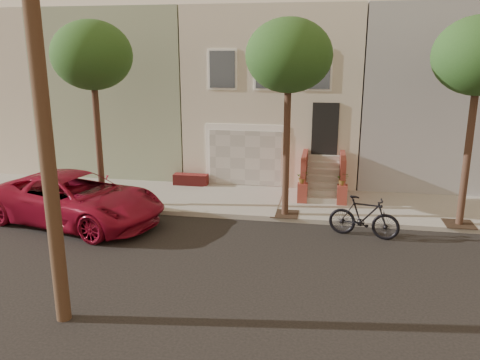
# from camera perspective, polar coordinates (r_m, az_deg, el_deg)

# --- Properties ---
(ground) EXTENTS (90.00, 90.00, 0.00)m
(ground) POSITION_cam_1_polar(r_m,az_deg,el_deg) (12.82, -0.78, -10.02)
(ground) COLOR black
(ground) RESTS_ON ground
(sidewalk) EXTENTS (40.00, 3.70, 0.15)m
(sidewalk) POSITION_cam_1_polar(r_m,az_deg,el_deg) (17.73, 2.50, -2.58)
(sidewalk) COLOR gray
(sidewalk) RESTS_ON ground
(house_row) EXTENTS (33.10, 11.70, 7.00)m
(house_row) POSITION_cam_1_polar(r_m,az_deg,el_deg) (22.78, 4.61, 10.45)
(house_row) COLOR beige
(house_row) RESTS_ON sidewalk
(tree_left) EXTENTS (2.70, 2.57, 6.30)m
(tree_left) POSITION_cam_1_polar(r_m,az_deg,el_deg) (17.15, -17.10, 13.79)
(tree_left) COLOR #2D2116
(tree_left) RESTS_ON sidewalk
(tree_mid) EXTENTS (2.70, 2.57, 6.30)m
(tree_mid) POSITION_cam_1_polar(r_m,az_deg,el_deg) (15.36, 5.79, 14.30)
(tree_mid) COLOR #2D2116
(tree_mid) RESTS_ON sidewalk
(tree_right) EXTENTS (2.70, 2.57, 6.30)m
(tree_right) POSITION_cam_1_polar(r_m,az_deg,el_deg) (15.90, 26.49, 12.87)
(tree_right) COLOR #2D2116
(tree_right) RESTS_ON sidewalk
(pickup_truck) EXTENTS (6.40, 4.08, 1.64)m
(pickup_truck) POSITION_cam_1_polar(r_m,az_deg,el_deg) (16.43, -18.86, -2.10)
(pickup_truck) COLOR maroon
(pickup_truck) RESTS_ON ground
(motorcycle) EXTENTS (2.18, 1.04, 1.26)m
(motorcycle) POSITION_cam_1_polar(r_m,az_deg,el_deg) (14.90, 14.45, -4.26)
(motorcycle) COLOR black
(motorcycle) RESTS_ON ground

